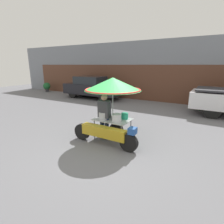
# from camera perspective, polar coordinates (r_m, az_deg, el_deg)

# --- Properties ---
(ground_plane) EXTENTS (36.00, 36.00, 0.00)m
(ground_plane) POSITION_cam_1_polar(r_m,az_deg,el_deg) (5.32, -1.07, -11.65)
(ground_plane) COLOR slate
(shopfront_building) EXTENTS (28.00, 2.06, 3.97)m
(shopfront_building) POSITION_cam_1_polar(r_m,az_deg,el_deg) (12.84, 19.50, 12.41)
(shopfront_building) COLOR gray
(shopfront_building) RESTS_ON ground
(vendor_motorcycle_cart) EXTENTS (2.22, 1.78, 2.02)m
(vendor_motorcycle_cart) POSITION_cam_1_polar(r_m,az_deg,el_deg) (5.45, -0.02, 6.27)
(vendor_motorcycle_cart) COLOR black
(vendor_motorcycle_cart) RESTS_ON ground
(vendor_person) EXTENTS (0.38, 0.22, 1.50)m
(vendor_person) POSITION_cam_1_polar(r_m,az_deg,el_deg) (5.67, -2.52, -0.87)
(vendor_person) COLOR navy
(vendor_person) RESTS_ON ground
(parked_car) EXTENTS (4.34, 1.67, 1.59)m
(parked_car) POSITION_cam_1_polar(r_m,az_deg,el_deg) (12.98, -6.45, 8.06)
(parked_car) COLOR black
(parked_car) RESTS_ON ground
(potted_plant) EXTENTS (0.64, 0.64, 0.84)m
(potted_plant) POSITION_cam_1_polar(r_m,az_deg,el_deg) (17.16, -20.51, 7.84)
(potted_plant) COLOR #2D2D33
(potted_plant) RESTS_ON ground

